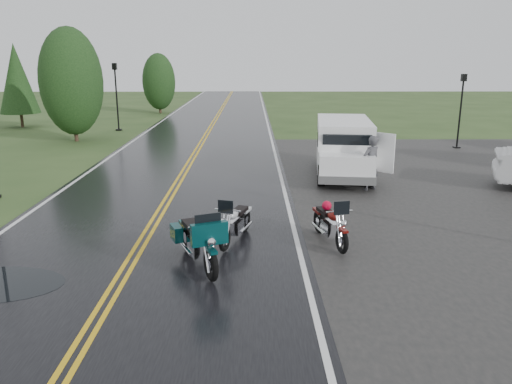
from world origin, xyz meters
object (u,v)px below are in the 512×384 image
lamp_post_far_right (460,111)px  motorcycle_teal (211,251)px  person_at_van (371,164)px  van_white (322,156)px  lamp_post_far_left (117,97)px  motorcycle_silver (224,229)px  motorcycle_red (342,231)px

lamp_post_far_right → motorcycle_teal: bearing=-125.7°
motorcycle_teal → person_at_van: person_at_van is taller
van_white → lamp_post_far_left: 18.08m
motorcycle_silver → lamp_post_far_right: (11.03, 14.02, 1.27)m
van_white → person_at_van: 1.70m
van_white → motorcycle_silver: bearing=-109.2°
person_at_van → lamp_post_far_right: (6.35, 8.31, 0.93)m
van_white → lamp_post_far_left: lamp_post_far_left is taller
van_white → motorcycle_teal: bearing=-105.6°
lamp_post_far_right → motorcycle_red: bearing=-120.4°
motorcycle_red → motorcycle_teal: size_ratio=0.87×
motorcycle_silver → van_white: bearing=81.7°
motorcycle_silver → person_at_van: (4.68, 5.71, 0.34)m
motorcycle_teal → lamp_post_far_right: (11.22, 15.64, 1.17)m
motorcycle_red → motorcycle_teal: 3.22m
motorcycle_red → motorcycle_silver: (-2.69, 0.17, -0.01)m
motorcycle_teal → lamp_post_far_left: bearing=86.0°
motorcycle_silver → motorcycle_red: bearing=14.2°
motorcycle_red → lamp_post_far_right: lamp_post_far_right is taller
motorcycle_red → van_white: size_ratio=0.37×
lamp_post_far_left → motorcycle_teal: bearing=-71.2°
van_white → lamp_post_far_right: bearing=51.2°
motorcycle_red → lamp_post_far_left: 23.41m
van_white → lamp_post_far_right: lamp_post_far_right is taller
motorcycle_silver → lamp_post_far_left: 22.18m
motorcycle_teal → lamp_post_far_right: size_ratio=0.63×
lamp_post_far_left → lamp_post_far_right: 19.96m
motorcycle_red → motorcycle_teal: bearing=-166.0°
motorcycle_teal → van_white: 8.58m
motorcycle_teal → van_white: size_ratio=0.43×
motorcycle_teal → lamp_post_far_right: 19.28m
person_at_van → lamp_post_far_left: 19.53m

